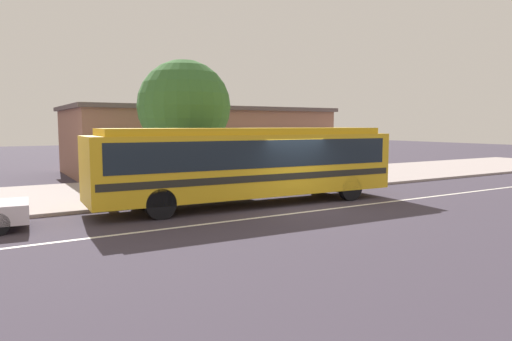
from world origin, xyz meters
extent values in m
plane|color=#3A333F|center=(0.00, 0.00, 0.00)|extent=(120.00, 120.00, 0.00)
cube|color=#A29492|center=(0.00, 6.87, 0.06)|extent=(60.00, 8.00, 0.12)
cube|color=silver|center=(0.00, -0.80, 0.00)|extent=(56.00, 0.16, 0.01)
cube|color=gold|center=(-1.23, 1.52, 1.54)|extent=(11.82, 3.00, 2.23)
cube|color=gold|center=(-1.23, 1.52, 2.77)|extent=(10.87, 2.66, 0.24)
cube|color=#19232D|center=(-1.23, 1.52, 1.98)|extent=(11.12, 2.99, 0.98)
cube|color=black|center=(-1.23, 1.52, 1.14)|extent=(11.59, 3.02, 0.24)
cube|color=#19232D|center=(4.58, 1.26, 1.98)|extent=(0.22, 2.19, 1.07)
cylinder|color=black|center=(2.80, 2.44, 0.50)|extent=(1.01, 0.32, 1.00)
cylinder|color=black|center=(2.71, 0.24, 0.50)|extent=(1.01, 0.32, 1.00)
cylinder|color=black|center=(-4.93, 2.79, 0.50)|extent=(1.01, 0.32, 1.00)
cylinder|color=black|center=(-5.02, 0.59, 0.50)|extent=(1.01, 0.32, 1.00)
cylinder|color=black|center=(-9.43, 2.33, 0.32)|extent=(0.66, 0.27, 0.64)
cylinder|color=#665F50|center=(-5.79, 4.18, 0.57)|extent=(0.14, 0.14, 0.91)
cylinder|color=#665F50|center=(-5.81, 4.34, 0.57)|extent=(0.14, 0.14, 0.91)
cylinder|color=purple|center=(-5.80, 4.26, 1.34)|extent=(0.38, 0.38, 0.62)
sphere|color=tan|center=(-5.80, 4.26, 1.76)|extent=(0.22, 0.22, 0.22)
cylinder|color=navy|center=(4.09, 3.32, 0.52)|extent=(0.14, 0.14, 0.80)
cylinder|color=navy|center=(4.06, 3.48, 0.52)|extent=(0.14, 0.14, 0.80)
cylinder|color=#C84332|center=(4.07, 3.40, 1.20)|extent=(0.40, 0.40, 0.56)
sphere|color=tan|center=(4.07, 3.40, 1.59)|extent=(0.21, 0.21, 0.21)
cylinder|color=#2E2151|center=(4.47, 4.17, 0.54)|extent=(0.14, 0.14, 0.84)
cylinder|color=#2E2151|center=(4.63, 4.16, 0.54)|extent=(0.14, 0.14, 0.84)
cylinder|color=green|center=(4.55, 4.17, 1.25)|extent=(0.34, 0.34, 0.56)
sphere|color=#B2B48A|center=(4.55, 4.17, 1.63)|extent=(0.22, 0.22, 0.22)
cylinder|color=gray|center=(2.58, 3.36, 1.25)|extent=(0.08, 0.08, 2.27)
cube|color=yellow|center=(2.58, 3.36, 2.19)|extent=(0.17, 0.43, 0.56)
cylinder|color=brown|center=(-1.97, 5.98, 1.25)|extent=(0.26, 0.26, 2.26)
sphere|color=#35662F|center=(-1.97, 5.98, 3.82)|extent=(4.13, 4.13, 4.13)
cube|color=#8D5F4E|center=(2.45, 14.44, 1.94)|extent=(16.01, 8.17, 3.88)
cube|color=#19232D|center=(2.45, 10.34, 2.13)|extent=(14.73, 0.04, 1.40)
cube|color=#554848|center=(2.45, 14.44, 4.00)|extent=(16.41, 8.57, 0.24)
camera|label=1|loc=(-9.81, -13.31, 3.00)|focal=32.11mm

